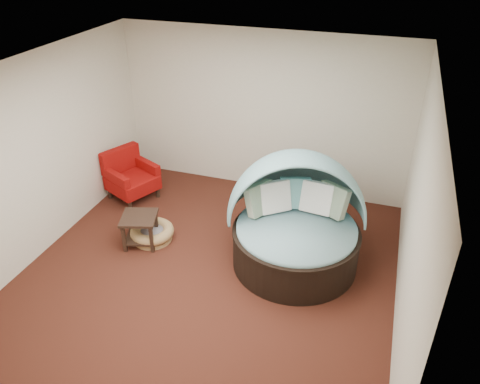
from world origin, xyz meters
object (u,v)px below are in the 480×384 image
(red_armchair, at_px, (130,176))
(pet_basket, at_px, (152,233))
(canopy_daybed, at_px, (297,215))
(side_table, at_px, (140,226))

(red_armchair, bearing_deg, pet_basket, -23.22)
(canopy_daybed, relative_size, pet_basket, 2.62)
(canopy_daybed, distance_m, red_armchair, 3.23)
(red_armchair, bearing_deg, side_table, -30.22)
(side_table, bearing_deg, red_armchair, 125.16)
(side_table, bearing_deg, pet_basket, 52.99)
(canopy_daybed, xyz_separation_m, pet_basket, (-2.16, -0.23, -0.63))
(pet_basket, relative_size, side_table, 1.34)
(pet_basket, distance_m, side_table, 0.26)
(pet_basket, height_order, side_table, side_table)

